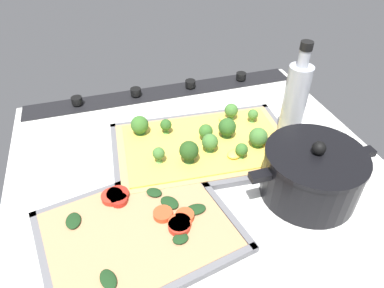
# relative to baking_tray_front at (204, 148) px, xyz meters

# --- Properties ---
(ground_plane) EXTENTS (0.76, 0.69, 0.03)m
(ground_plane) POSITION_rel_baking_tray_front_xyz_m (0.03, 0.05, -0.02)
(ground_plane) COLOR silver
(stove_control_panel) EXTENTS (0.73, 0.07, 0.03)m
(stove_control_panel) POSITION_rel_baking_tray_front_xyz_m (0.03, -0.26, 0.00)
(stove_control_panel) COLOR black
(stove_control_panel) RESTS_ON ground_plane
(baking_tray_front) EXTENTS (0.41, 0.28, 0.01)m
(baking_tray_front) POSITION_rel_baking_tray_front_xyz_m (0.00, 0.00, 0.00)
(baking_tray_front) COLOR slate
(baking_tray_front) RESTS_ON ground_plane
(broccoli_pizza) EXTENTS (0.38, 0.25, 0.06)m
(broccoli_pizza) POSITION_rel_baking_tray_front_xyz_m (-0.00, 0.00, 0.02)
(broccoli_pizza) COLOR tan
(broccoli_pizza) RESTS_ON baking_tray_front
(baking_tray_back) EXTENTS (0.35, 0.30, 0.01)m
(baking_tray_back) POSITION_rel_baking_tray_front_xyz_m (0.18, 0.18, 0.00)
(baking_tray_back) COLOR slate
(baking_tray_back) RESTS_ON ground_plane
(veggie_pizza_back) EXTENTS (0.32, 0.27, 0.02)m
(veggie_pizza_back) POSITION_rel_baking_tray_front_xyz_m (0.17, 0.18, 0.01)
(veggie_pizza_back) COLOR tan
(veggie_pizza_back) RESTS_ON baking_tray_back
(cooking_pot) EXTENTS (0.25, 0.18, 0.12)m
(cooking_pot) POSITION_rel_baking_tray_front_xyz_m (-0.14, 0.18, 0.05)
(cooking_pot) COLOR black
(cooking_pot) RESTS_ON ground_plane
(oil_bottle) EXTENTS (0.05, 0.05, 0.23)m
(oil_bottle) POSITION_rel_baking_tray_front_xyz_m (-0.19, 0.02, 0.09)
(oil_bottle) COLOR #B7BCC6
(oil_bottle) RESTS_ON ground_plane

